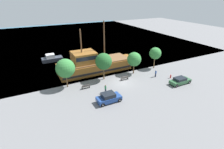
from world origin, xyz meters
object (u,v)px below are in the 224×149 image
object	(u,v)px
moored_boat_dockside	(52,58)
bench_promenade_east	(125,78)
parked_car_curb_front	(109,98)
pedestrian_walking_near	(156,73)
pirate_ship	(93,64)
bench_promenade_west	(86,86)
parked_car_curb_mid	(180,81)
fire_hydrant	(171,76)
pedestrian_walking_far	(105,89)

from	to	relation	value
moored_boat_dockside	bench_promenade_east	world-z (taller)	moored_boat_dockside
parked_car_curb_front	pedestrian_walking_near	bearing A→B (deg)	17.25
pirate_ship	parked_car_curb_front	world-z (taller)	pirate_ship
bench_promenade_west	pedestrian_walking_near	size ratio (longest dim) A/B	0.98
pedestrian_walking_near	parked_car_curb_mid	bearing A→B (deg)	-65.70
parked_car_curb_front	parked_car_curb_mid	xyz separation A→B (m)	(15.21, -0.66, -0.11)
parked_car_curb_mid	bench_promenade_west	bearing A→B (deg)	158.92
parked_car_curb_mid	fire_hydrant	distance (m)	2.80
parked_car_curb_front	parked_car_curb_mid	size ratio (longest dim) A/B	0.92
moored_boat_dockside	bench_promenade_east	distance (m)	21.58
parked_car_curb_front	bench_promenade_east	size ratio (longest dim) A/B	2.46
pirate_ship	parked_car_curb_mid	size ratio (longest dim) A/B	4.06
fire_hydrant	bench_promenade_east	size ratio (longest dim) A/B	0.47
parked_car_curb_front	fire_hydrant	world-z (taller)	parked_car_curb_front
moored_boat_dockside	bench_promenade_east	bearing A→B (deg)	-58.47
pedestrian_walking_near	moored_boat_dockside	bearing A→B (deg)	131.79
pirate_ship	bench_promenade_west	bearing A→B (deg)	-121.95
moored_boat_dockside	bench_promenade_west	distance (m)	18.45
moored_boat_dockside	parked_car_curb_mid	xyz separation A→B (m)	(20.05, -24.77, -0.04)
moored_boat_dockside	pedestrian_walking_near	world-z (taller)	moored_boat_dockside
bench_promenade_west	bench_promenade_east	bearing A→B (deg)	-1.32
parked_car_curb_mid	bench_promenade_west	xyz separation A→B (m)	(-17.06, 6.58, -0.25)
bench_promenade_west	pedestrian_walking_near	distance (m)	15.05
parked_car_curb_mid	bench_promenade_east	xyz separation A→B (m)	(-8.77, 6.38, -0.25)
pirate_ship	bench_promenade_west	size ratio (longest dim) A/B	11.36
parked_car_curb_front	fire_hydrant	size ratio (longest dim) A/B	5.19
parked_car_curb_mid	pedestrian_walking_far	world-z (taller)	pedestrian_walking_far
parked_car_curb_mid	pedestrian_walking_near	world-z (taller)	pedestrian_walking_near
fire_hydrant	pedestrian_walking_far	size ratio (longest dim) A/B	0.47
pirate_ship	parked_car_curb_front	distance (m)	13.12
moored_boat_dockside	bench_promenade_east	size ratio (longest dim) A/B	3.22
parked_car_curb_front	pedestrian_walking_near	world-z (taller)	parked_car_curb_front
moored_boat_dockside	fire_hydrant	size ratio (longest dim) A/B	6.80
parked_car_curb_mid	pedestrian_walking_far	size ratio (longest dim) A/B	2.65
moored_boat_dockside	pedestrian_walking_far	bearing A→B (deg)	-75.33
fire_hydrant	bench_promenade_east	world-z (taller)	bench_promenade_east
moored_boat_dockside	pedestrian_walking_far	size ratio (longest dim) A/B	3.19
parked_car_curb_mid	pedestrian_walking_far	bearing A→B (deg)	166.56
pirate_ship	pedestrian_walking_far	world-z (taller)	pirate_ship
parked_car_curb_mid	parked_car_curb_front	bearing A→B (deg)	177.53
pirate_ship	pedestrian_walking_far	bearing A→B (deg)	-99.81
bench_promenade_west	pedestrian_walking_near	world-z (taller)	pedestrian_walking_near
parked_car_curb_front	pedestrian_walking_near	distance (m)	13.69
parked_car_curb_front	bench_promenade_west	world-z (taller)	parked_car_curb_front
parked_car_curb_front	pedestrian_walking_far	bearing A→B (deg)	75.31
bench_promenade_east	pedestrian_walking_far	xyz separation A→B (m)	(-5.70, -2.93, 0.39)
pirate_ship	bench_promenade_west	world-z (taller)	pirate_ship
bench_promenade_west	parked_car_curb_front	bearing A→B (deg)	-72.61
moored_boat_dockside	pedestrian_walking_near	size ratio (longest dim) A/B	3.28
moored_boat_dockside	pedestrian_walking_far	xyz separation A→B (m)	(5.58, -21.32, 0.11)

